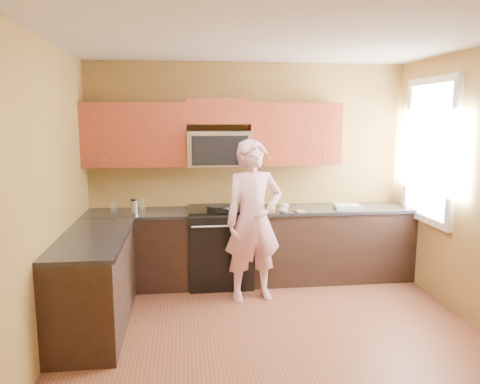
{
  "coord_description": "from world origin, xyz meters",
  "views": [
    {
      "loc": [
        -0.82,
        -3.81,
        2.03
      ],
      "look_at": [
        -0.2,
        1.3,
        1.2
      ],
      "focal_mm": 34.73,
      "sensor_mm": 36.0,
      "label": 1
    }
  ],
  "objects": [
    {
      "name": "floor",
      "position": [
        0.0,
        0.0,
        0.0
      ],
      "size": [
        4.0,
        4.0,
        0.0
      ],
      "primitive_type": "plane",
      "color": "brown",
      "rests_on": "ground"
    },
    {
      "name": "ceiling",
      "position": [
        0.0,
        0.0,
        2.7
      ],
      "size": [
        4.0,
        4.0,
        0.0
      ],
      "primitive_type": "plane",
      "rotation": [
        3.14,
        0.0,
        0.0
      ],
      "color": "white",
      "rests_on": "ground"
    },
    {
      "name": "wall_back",
      "position": [
        0.0,
        2.0,
        1.35
      ],
      "size": [
        4.0,
        0.0,
        4.0
      ],
      "primitive_type": "plane",
      "rotation": [
        1.57,
        0.0,
        0.0
      ],
      "color": "olive",
      "rests_on": "ground"
    },
    {
      "name": "wall_front",
      "position": [
        0.0,
        -2.0,
        1.35
      ],
      "size": [
        4.0,
        0.0,
        4.0
      ],
      "primitive_type": "plane",
      "rotation": [
        -1.57,
        0.0,
        0.0
      ],
      "color": "olive",
      "rests_on": "ground"
    },
    {
      "name": "wall_left",
      "position": [
        -2.0,
        0.0,
        1.35
      ],
      "size": [
        0.0,
        4.0,
        4.0
      ],
      "primitive_type": "plane",
      "rotation": [
        1.57,
        0.0,
        1.57
      ],
      "color": "olive",
      "rests_on": "ground"
    },
    {
      "name": "cabinet_back_run",
      "position": [
        0.0,
        1.7,
        0.44
      ],
      "size": [
        4.0,
        0.6,
        0.88
      ],
      "primitive_type": "cube",
      "color": "black",
      "rests_on": "floor"
    },
    {
      "name": "cabinet_left_run",
      "position": [
        -1.7,
        0.6,
        0.44
      ],
      "size": [
        0.6,
        1.6,
        0.88
      ],
      "primitive_type": "cube",
      "color": "black",
      "rests_on": "floor"
    },
    {
      "name": "countertop_back",
      "position": [
        0.0,
        1.69,
        0.9
      ],
      "size": [
        4.0,
        0.62,
        0.04
      ],
      "primitive_type": "cube",
      "color": "black",
      "rests_on": "cabinet_back_run"
    },
    {
      "name": "countertop_left",
      "position": [
        -1.69,
        0.6,
        0.9
      ],
      "size": [
        0.62,
        1.6,
        0.04
      ],
      "primitive_type": "cube",
      "color": "black",
      "rests_on": "cabinet_left_run"
    },
    {
      "name": "stove",
      "position": [
        -0.4,
        1.68,
        0.47
      ],
      "size": [
        0.76,
        0.65,
        0.95
      ],
      "primitive_type": null,
      "color": "black",
      "rests_on": "floor"
    },
    {
      "name": "microwave",
      "position": [
        -0.4,
        1.8,
        1.45
      ],
      "size": [
        0.76,
        0.4,
        0.42
      ],
      "primitive_type": null,
      "color": "silver",
      "rests_on": "wall_back"
    },
    {
      "name": "upper_cab_left",
      "position": [
        -1.39,
        1.83,
        1.45
      ],
      "size": [
        1.22,
        0.33,
        0.75
      ],
      "primitive_type": null,
      "color": "maroon",
      "rests_on": "wall_back"
    },
    {
      "name": "upper_cab_right",
      "position": [
        0.54,
        1.83,
        1.45
      ],
      "size": [
        1.12,
        0.33,
        0.75
      ],
      "primitive_type": null,
      "color": "maroon",
      "rests_on": "wall_back"
    },
    {
      "name": "upper_cab_over_mw",
      "position": [
        -0.4,
        1.83,
        2.1
      ],
      "size": [
        0.76,
        0.33,
        0.3
      ],
      "primitive_type": "cube",
      "color": "maroon",
      "rests_on": "wall_back"
    },
    {
      "name": "window",
      "position": [
        1.98,
        1.2,
        1.65
      ],
      "size": [
        0.06,
        1.06,
        1.66
      ],
      "primitive_type": null,
      "color": "white",
      "rests_on": "wall_right"
    },
    {
      "name": "woman",
      "position": [
        -0.07,
        1.15,
        0.9
      ],
      "size": [
        0.72,
        0.54,
        1.8
      ],
      "primitive_type": "imported",
      "rotation": [
        0.0,
        0.0,
        0.17
      ],
      "color": "pink",
      "rests_on": "floor"
    },
    {
      "name": "frying_pan",
      "position": [
        -0.43,
        1.51,
        0.95
      ],
      "size": [
        0.45,
        0.56,
        0.06
      ],
      "primitive_type": null,
      "rotation": [
        0.0,
        0.0,
        0.38
      ],
      "color": "black",
      "rests_on": "stove"
    },
    {
      "name": "butter_tub",
      "position": [
        0.18,
        1.5,
        0.92
      ],
      "size": [
        0.15,
        0.15,
        0.09
      ],
      "primitive_type": null,
      "rotation": [
        0.0,
        0.0,
        -0.21
      ],
      "color": "yellow",
      "rests_on": "countertop_back"
    },
    {
      "name": "toast_slice",
      "position": [
        0.54,
        1.46,
        0.93
      ],
      "size": [
        0.13,
        0.13,
        0.01
      ],
      "primitive_type": "cube",
      "rotation": [
        0.0,
        0.0,
        0.17
      ],
      "color": "#B27F47",
      "rests_on": "countertop_back"
    },
    {
      "name": "napkin_a",
      "position": [
        0.33,
        1.45,
        0.95
      ],
      "size": [
        0.14,
        0.15,
        0.06
      ],
      "primitive_type": "ellipsoid",
      "rotation": [
        0.0,
        0.0,
        0.29
      ],
      "color": "silver",
      "rests_on": "countertop_back"
    },
    {
      "name": "napkin_b",
      "position": [
        0.4,
        1.69,
        0.95
      ],
      "size": [
        0.16,
        0.17,
        0.07
      ],
      "primitive_type": "ellipsoid",
      "rotation": [
        0.0,
        0.0,
        0.38
      ],
      "color": "silver",
      "rests_on": "countertop_back"
    },
    {
      "name": "dish_towel",
      "position": [
        1.17,
        1.59,
        0.95
      ],
      "size": [
        0.32,
        0.27,
        0.05
      ],
      "primitive_type": "cube",
      "rotation": [
        0.0,
        0.0,
        -0.11
      ],
      "color": "white",
      "rests_on": "countertop_back"
    },
    {
      "name": "travel_mug",
      "position": [
        -1.41,
        1.64,
        0.92
      ],
      "size": [
        0.09,
        0.09,
        0.16
      ],
      "primitive_type": null,
      "rotation": [
        0.0,
        0.0,
        0.11
      ],
      "color": "silver",
      "rests_on": "countertop_back"
    },
    {
      "name": "glass_a",
      "position": [
        -1.66,
        1.73,
        0.98
      ],
      "size": [
        0.09,
        0.09,
        0.12
      ],
      "primitive_type": "cylinder",
      "rotation": [
        0.0,
        0.0,
        -0.3
      ],
      "color": "silver",
      "rests_on": "countertop_back"
    },
    {
      "name": "glass_b",
      "position": [
        -1.34,
        1.87,
        0.98
      ],
      "size": [
        0.08,
        0.08,
        0.12
      ],
      "primitive_type": "cylinder",
      "rotation": [
        0.0,
        0.0,
        0.16
      ],
      "color": "silver",
      "rests_on": "countertop_back"
    }
  ]
}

